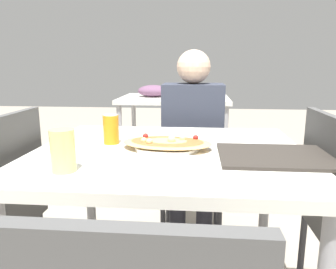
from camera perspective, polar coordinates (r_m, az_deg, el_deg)
name	(u,v)px	position (r m, az deg, el deg)	size (l,w,h in m)	color
dining_table	(169,169)	(1.33, 0.18, -5.95)	(1.07, 0.94, 0.78)	silver
chair_far_seated	(192,156)	(2.14, 4.28, -3.76)	(0.40, 0.40, 0.92)	#4C4C4C
person_seated	(193,133)	(1.99, 4.30, 0.34)	(0.36, 0.26, 1.19)	#2D2D38
pizza_main	(167,144)	(1.32, -0.16, -1.61)	(0.38, 0.27, 0.06)	white
soda_can	(111,129)	(1.41, -9.90, 0.91)	(0.07, 0.07, 0.12)	orange
drink_glass	(63,151)	(1.08, -17.82, -2.70)	(0.08, 0.08, 0.14)	#E0DB7F
serving_tray	(274,156)	(1.26, 18.06, -3.58)	(0.40, 0.32, 0.01)	#332D28
background_table	(171,103)	(3.39, 0.48, 5.54)	(1.10, 0.80, 0.90)	silver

